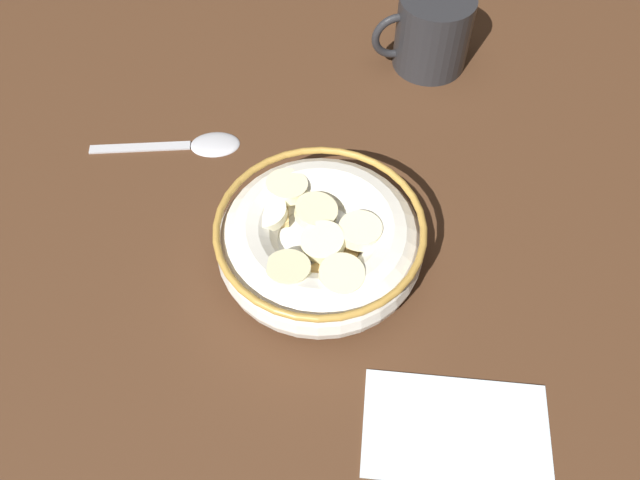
{
  "coord_description": "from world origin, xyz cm",
  "views": [
    {
      "loc": [
        5.48,
        29.8,
        46.28
      ],
      "look_at": [
        0.0,
        0.0,
        3.0
      ],
      "focal_mm": 36.59,
      "sensor_mm": 36.0,
      "label": 1
    }
  ],
  "objects_px": {
    "spoon": "(199,143)",
    "coffee_mug": "(431,32)",
    "cereal_bowl": "(320,241)",
    "folded_napkin": "(456,430)"
  },
  "relations": [
    {
      "from": "cereal_bowl",
      "to": "coffee_mug",
      "type": "relative_size",
      "value": 1.65
    },
    {
      "from": "cereal_bowl",
      "to": "folded_napkin",
      "type": "xyz_separation_m",
      "value": [
        -0.07,
        0.16,
        -0.03
      ]
    },
    {
      "from": "coffee_mug",
      "to": "folded_napkin",
      "type": "distance_m",
      "value": 0.4
    },
    {
      "from": "spoon",
      "to": "folded_napkin",
      "type": "relative_size",
      "value": 1.09
    },
    {
      "from": "spoon",
      "to": "coffee_mug",
      "type": "relative_size",
      "value": 1.41
    },
    {
      "from": "cereal_bowl",
      "to": "spoon",
      "type": "xyz_separation_m",
      "value": [
        0.09,
        -0.15,
        -0.02
      ]
    },
    {
      "from": "coffee_mug",
      "to": "folded_napkin",
      "type": "bearing_deg",
      "value": 77.26
    },
    {
      "from": "cereal_bowl",
      "to": "folded_napkin",
      "type": "relative_size",
      "value": 1.27
    },
    {
      "from": "cereal_bowl",
      "to": "spoon",
      "type": "relative_size",
      "value": 1.16
    },
    {
      "from": "cereal_bowl",
      "to": "spoon",
      "type": "bearing_deg",
      "value": -59.14
    }
  ]
}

